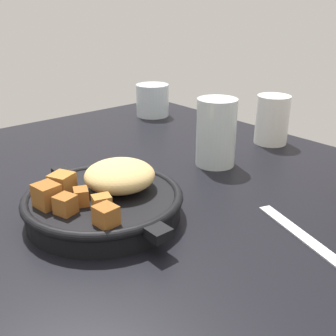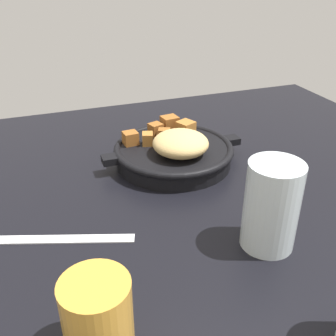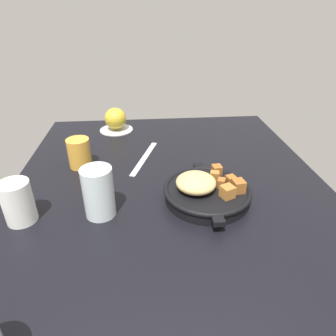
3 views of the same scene
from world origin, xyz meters
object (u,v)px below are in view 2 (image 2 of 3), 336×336
Objects in this scene: cast_iron_skillet at (174,151)px; juice_glass_amber at (98,319)px; water_glass_tall at (271,206)px; butter_knife at (49,239)px.

juice_glass_amber reaches higher than cast_iron_skillet.
cast_iron_skillet is 24.37cm from water_glass_tall.
cast_iron_skillet is 26.48cm from butter_knife.
juice_glass_amber is at bearing 19.52° from water_glass_tall.
water_glass_tall is (-3.31, 23.93, 3.19)cm from cast_iron_skillet.
water_glass_tall is at bearing -160.48° from juice_glass_amber.
water_glass_tall reaches higher than butter_knife.
cast_iron_skillet is 1.13× the size of butter_knife.
cast_iron_skillet is 3.02× the size of juice_glass_amber.
butter_knife is at bearing -21.17° from water_glass_tall.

